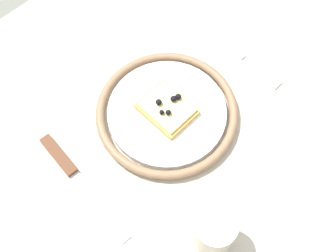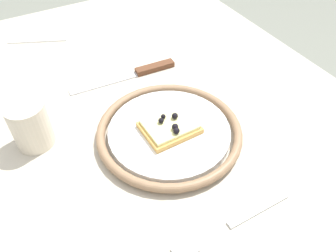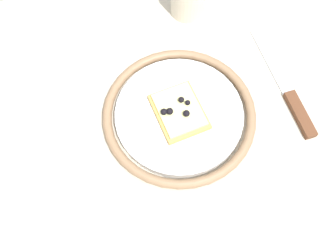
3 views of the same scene
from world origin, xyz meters
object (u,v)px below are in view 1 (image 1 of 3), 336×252
Objects in this scene: plate at (167,113)px; knife at (69,169)px; fork at (241,56)px; pizza_slice_near at (167,108)px; dining_table at (141,150)px; cup at (214,231)px.

plate is 1.09× the size of knife.
fork is at bearing 173.22° from knife.
pizza_slice_near is 0.20m from knife.
dining_table is 0.27m from fork.
fork reaches higher than dining_table.
fork is (-0.26, 0.02, 0.10)m from dining_table.
dining_table is 5.44× the size of fork.
plate is at bearing 165.63° from dining_table.
knife is 2.79× the size of cup.
pizza_slice_near is (-0.00, -0.00, 0.01)m from plate.
dining_table is at bearing -14.37° from plate.
fork is (-0.40, 0.05, -0.00)m from knife.
knife is at bearing -11.61° from plate.
cup is at bearing 63.95° from pizza_slice_near.
knife is (0.20, -0.04, -0.02)m from pizza_slice_near.
plate is (-0.06, 0.01, 0.11)m from dining_table.
pizza_slice_near is at bearing -2.05° from fork.
plate is at bearing 168.39° from knife.
pizza_slice_near reaches higher than knife.
plate reaches higher than knife.
pizza_slice_near is 0.24m from cup.
pizza_slice_near is at bearing 168.61° from knife.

